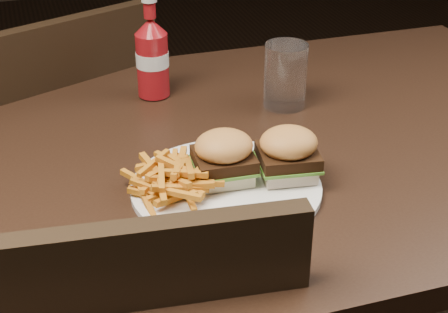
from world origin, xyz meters
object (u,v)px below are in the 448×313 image
object	(u,v)px
plate	(226,187)
tumbler	(285,76)
dining_table	(259,151)
ketchup_bottle	(153,65)
chair_far	(43,185)

from	to	relation	value
plate	tumbler	xyz separation A→B (m)	(0.18, 0.24, 0.05)
tumbler	plate	bearing A→B (deg)	-127.84
dining_table	plate	xyz separation A→B (m)	(-0.10, -0.13, 0.03)
ketchup_bottle	chair_far	bearing A→B (deg)	127.85
chair_far	plate	xyz separation A→B (m)	(0.24, -0.63, 0.33)
ketchup_bottle	plate	bearing A→B (deg)	-85.53
chair_far	tumbler	bearing A→B (deg)	115.05
ketchup_bottle	tumbler	bearing A→B (deg)	-27.56
dining_table	plate	world-z (taller)	plate
chair_far	plate	world-z (taller)	plate
chair_far	plate	bearing A→B (deg)	88.62
dining_table	ketchup_bottle	xyz separation A→B (m)	(-0.12, 0.22, 0.08)
tumbler	ketchup_bottle	bearing A→B (deg)	152.44
chair_far	ketchup_bottle	distance (m)	0.52
ketchup_bottle	tumbler	size ratio (longest dim) A/B	0.99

